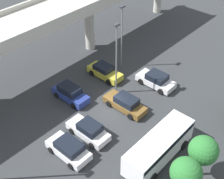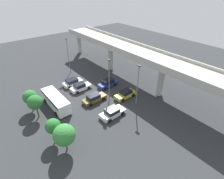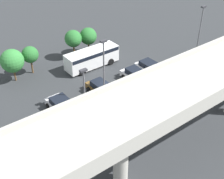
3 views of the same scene
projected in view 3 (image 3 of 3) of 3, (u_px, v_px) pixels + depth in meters
ground_plane at (115, 93)px, 39.05m from camera, size 103.56×103.56×0.00m
highway_overpass at (191, 87)px, 28.03m from camera, size 49.61×6.25×8.23m
parked_car_0 at (150, 68)px, 42.85m from camera, size 2.19×4.41×1.61m
parked_car_1 at (135, 76)px, 41.17m from camera, size 2.09×4.56×1.65m
parked_car_2 at (150, 102)px, 36.16m from camera, size 2.02×4.51×1.73m
parked_car_3 at (101, 89)px, 38.48m from camera, size 2.03×4.89×1.64m
parked_car_4 at (111, 122)px, 33.26m from camera, size 2.02×4.59×1.59m
parked_car_5 at (61, 106)px, 35.62m from camera, size 2.26×4.65×1.63m
shuttle_bus at (92, 57)px, 43.91m from camera, size 7.90×2.68×2.57m
lamp_post_near_aisle at (199, 33)px, 41.76m from camera, size 0.70×0.35×8.93m
lamp_post_mid_lot at (85, 101)px, 29.47m from camera, size 0.70×0.35×8.27m
lamp_post_by_overpass at (104, 71)px, 33.62m from camera, size 0.70×0.35×8.71m
tree_front_left at (88, 36)px, 46.60m from camera, size 2.56×2.56×4.14m
tree_front_centre at (73, 39)px, 45.09m from camera, size 2.50×2.50×4.45m
tree_front_right at (30, 55)px, 41.73m from camera, size 2.26×2.26×3.95m
tree_front_far_right at (12, 61)px, 40.01m from camera, size 3.07×3.07×4.48m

